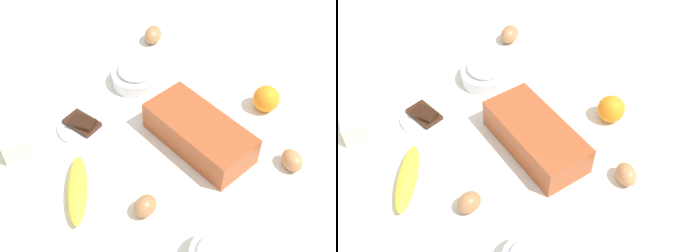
{
  "view_description": "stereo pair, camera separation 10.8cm",
  "coord_description": "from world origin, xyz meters",
  "views": [
    {
      "loc": [
        0.47,
        -0.58,
        0.85
      ],
      "look_at": [
        0.0,
        0.0,
        0.04
      ],
      "focal_mm": 47.5,
      "sensor_mm": 36.0,
      "label": 1
    },
    {
      "loc": [
        0.55,
        -0.51,
        0.85
      ],
      "look_at": [
        0.0,
        0.0,
        0.04
      ],
      "focal_mm": 47.5,
      "sensor_mm": 36.0,
      "label": 2
    }
  ],
  "objects": [
    {
      "name": "ground_plane",
      "position": [
        0.0,
        0.0,
        -0.01
      ],
      "size": [
        2.4,
        2.4,
        0.02
      ],
      "primitive_type": "cube",
      "color": "silver"
    },
    {
      "name": "loaf_pan",
      "position": [
        0.07,
        0.03,
        0.04
      ],
      "size": [
        0.3,
        0.17,
        0.08
      ],
      "rotation": [
        0.0,
        0.0,
        -0.15
      ],
      "color": "#9E4723",
      "rests_on": "ground_plane"
    },
    {
      "name": "flour_bowl",
      "position": [
        -0.2,
        0.11,
        0.03
      ],
      "size": [
        0.14,
        0.14,
        0.07
      ],
      "color": "white",
      "rests_on": "ground_plane"
    },
    {
      "name": "banana",
      "position": [
        -0.05,
        -0.27,
        0.02
      ],
      "size": [
        0.17,
        0.16,
        0.04
      ],
      "primitive_type": "ellipsoid",
      "rotation": [
        0.0,
        0.0,
        5.51
      ],
      "color": "yellow",
      "rests_on": "ground_plane"
    },
    {
      "name": "orange_fruit",
      "position": [
        0.14,
        0.25,
        0.04
      ],
      "size": [
        0.07,
        0.07,
        0.07
      ],
      "primitive_type": "sphere",
      "color": "orange",
      "rests_on": "ground_plane"
    },
    {
      "name": "butter_block",
      "position": [
        -0.27,
        -0.27,
        0.03
      ],
      "size": [
        0.11,
        0.09,
        0.06
      ],
      "primitive_type": "cube",
      "rotation": [
        0.0,
        0.0,
        -0.39
      ],
      "color": "#F4EDB2",
      "rests_on": "ground_plane"
    },
    {
      "name": "egg_near_butter",
      "position": [
        -0.29,
        0.28,
        0.03
      ],
      "size": [
        0.07,
        0.08,
        0.05
      ],
      "primitive_type": "ellipsoid",
      "rotation": [
        0.0,
        1.57,
        1.94
      ],
      "color": "#A87144",
      "rests_on": "ground_plane"
    },
    {
      "name": "egg_beside_bowl",
      "position": [
        0.1,
        -0.2,
        0.02
      ],
      "size": [
        0.05,
        0.06,
        0.05
      ],
      "primitive_type": "ellipsoid",
      "rotation": [
        0.0,
        1.57,
        1.59
      ],
      "color": "#A56F43",
      "rests_on": "ground_plane"
    },
    {
      "name": "egg_loose",
      "position": [
        0.29,
        0.11,
        0.02
      ],
      "size": [
        0.08,
        0.07,
        0.05
      ],
      "primitive_type": "ellipsoid",
      "rotation": [
        0.0,
        1.57,
        5.72
      ],
      "color": "#B77C4B",
      "rests_on": "ground_plane"
    },
    {
      "name": "chocolate_plate",
      "position": [
        -0.19,
        -0.12,
        0.01
      ],
      "size": [
        0.13,
        0.13,
        0.03
      ],
      "color": "white",
      "rests_on": "ground_plane"
    }
  ]
}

